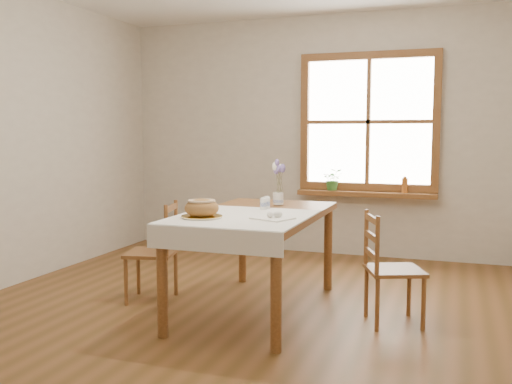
% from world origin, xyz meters
% --- Properties ---
extents(ground, '(5.00, 5.00, 0.00)m').
position_xyz_m(ground, '(0.00, 0.00, 0.00)').
color(ground, brown).
rests_on(ground, ground).
extents(room_walls, '(4.60, 5.10, 2.65)m').
position_xyz_m(room_walls, '(0.00, 0.00, 1.71)').
color(room_walls, beige).
rests_on(room_walls, ground).
extents(window, '(1.46, 0.08, 1.46)m').
position_xyz_m(window, '(0.50, 2.47, 1.45)').
color(window, brown).
rests_on(window, ground).
extents(window_sill, '(1.46, 0.20, 0.05)m').
position_xyz_m(window_sill, '(0.50, 2.40, 0.69)').
color(window_sill, brown).
rests_on(window_sill, ground).
extents(dining_table, '(0.90, 1.60, 0.75)m').
position_xyz_m(dining_table, '(0.00, 0.30, 0.66)').
color(dining_table, brown).
rests_on(dining_table, ground).
extents(table_linen, '(0.91, 0.99, 0.01)m').
position_xyz_m(table_linen, '(0.00, -0.00, 0.76)').
color(table_linen, white).
rests_on(table_linen, dining_table).
extents(chair_left, '(0.46, 0.45, 0.79)m').
position_xyz_m(chair_left, '(-0.87, 0.27, 0.40)').
color(chair_left, brown).
rests_on(chair_left, ground).
extents(chair_right, '(0.49, 0.49, 0.79)m').
position_xyz_m(chair_right, '(1.01, 0.34, 0.39)').
color(chair_right, brown).
rests_on(chair_right, ground).
extents(bread_plate, '(0.32, 0.32, 0.01)m').
position_xyz_m(bread_plate, '(-0.23, -0.16, 0.77)').
color(bread_plate, white).
rests_on(bread_plate, table_linen).
extents(bread_loaf, '(0.24, 0.24, 0.13)m').
position_xyz_m(bread_loaf, '(-0.23, -0.16, 0.84)').
color(bread_loaf, olive).
rests_on(bread_loaf, bread_plate).
extents(egg_napkin, '(0.30, 0.28, 0.01)m').
position_xyz_m(egg_napkin, '(0.24, -0.05, 0.77)').
color(egg_napkin, white).
rests_on(egg_napkin, table_linen).
extents(eggs, '(0.24, 0.23, 0.04)m').
position_xyz_m(eggs, '(0.24, -0.05, 0.79)').
color(eggs, silver).
rests_on(eggs, egg_napkin).
extents(salt_shaker, '(0.06, 0.06, 0.09)m').
position_xyz_m(salt_shaker, '(0.03, 0.38, 0.81)').
color(salt_shaker, white).
rests_on(salt_shaker, table_linen).
extents(pepper_shaker, '(0.06, 0.06, 0.10)m').
position_xyz_m(pepper_shaker, '(0.04, 0.43, 0.81)').
color(pepper_shaker, white).
rests_on(pepper_shaker, table_linen).
extents(flower_vase, '(0.11, 0.11, 0.09)m').
position_xyz_m(flower_vase, '(0.04, 0.72, 0.80)').
color(flower_vase, white).
rests_on(flower_vase, dining_table).
extents(lavender_bouquet, '(0.15, 0.15, 0.28)m').
position_xyz_m(lavender_bouquet, '(0.04, 0.72, 0.99)').
color(lavender_bouquet, '#725FA8').
rests_on(lavender_bouquet, flower_vase).
extents(potted_plant, '(0.26, 0.27, 0.18)m').
position_xyz_m(potted_plant, '(0.14, 2.40, 0.81)').
color(potted_plant, '#3C7C31').
rests_on(potted_plant, window_sill).
extents(amber_bottle, '(0.07, 0.07, 0.17)m').
position_xyz_m(amber_bottle, '(0.90, 2.40, 0.80)').
color(amber_bottle, '#A55A1E').
rests_on(amber_bottle, window_sill).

